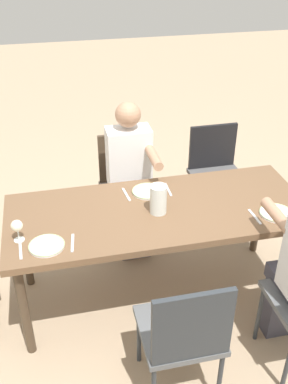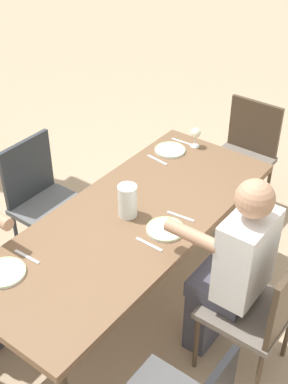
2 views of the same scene
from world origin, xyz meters
TOP-DOWN VIEW (x-y plane):
  - ground_plane at (0.00, 0.00)m, footprint 16.00×16.00m
  - dining_table at (0.00, 0.00)m, footprint 2.00×0.80m
  - chair_west_south at (-0.73, -0.82)m, footprint 0.44×0.44m
  - chair_mid_north at (0.06, 0.82)m, footprint 0.44×0.44m
  - chair_mid_south at (0.06, -0.82)m, footprint 0.44×0.44m
  - diner_man_white at (0.06, -0.62)m, footprint 0.35×0.49m
  - plate_0 at (-0.73, 0.23)m, footprint 0.22×0.22m
  - spoon_0 at (-0.58, 0.23)m, footprint 0.02×0.17m
  - plate_1 at (0.02, -0.22)m, footprint 0.21×0.21m
  - fork_1 at (-0.13, -0.22)m, footprint 0.02×0.17m
  - spoon_1 at (0.17, -0.22)m, footprint 0.03×0.17m
  - plate_2 at (0.74, 0.24)m, footprint 0.21×0.21m
  - wine_glass_2 at (0.89, 0.14)m, footprint 0.07×0.07m
  - fork_2 at (0.59, 0.24)m, footprint 0.04×0.17m
  - spoon_2 at (0.89, 0.24)m, footprint 0.02×0.17m
  - water_pitcher at (0.01, 0.03)m, footprint 0.11×0.11m

SIDE VIEW (x-z plane):
  - ground_plane at x=0.00m, z-range 0.00..0.00m
  - chair_mid_south at x=0.06m, z-range 0.06..0.95m
  - chair_mid_north at x=0.06m, z-range 0.06..0.96m
  - chair_west_south at x=-0.73m, z-range 0.08..0.97m
  - diner_man_white at x=0.06m, z-range 0.04..1.29m
  - dining_table at x=0.00m, z-range 0.31..1.07m
  - spoon_0 at x=-0.58m, z-range 0.76..0.76m
  - fork_1 at x=-0.13m, z-range 0.76..0.76m
  - spoon_1 at x=0.17m, z-range 0.76..0.76m
  - fork_2 at x=0.59m, z-range 0.76..0.76m
  - spoon_2 at x=0.89m, z-range 0.76..0.76m
  - plate_0 at x=-0.73m, z-range 0.76..0.78m
  - plate_1 at x=0.02m, z-range 0.76..0.78m
  - plate_2 at x=0.74m, z-range 0.76..0.78m
  - water_pitcher at x=0.01m, z-range 0.75..0.94m
  - wine_glass_2 at x=0.89m, z-range 0.79..0.93m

